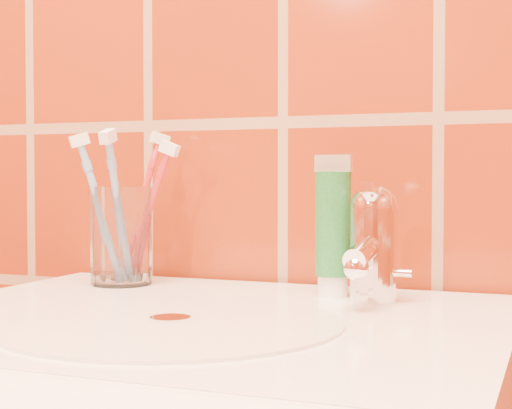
% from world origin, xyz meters
% --- Properties ---
extents(glass_tumbler, '(0.09, 0.09, 0.12)m').
position_xyz_m(glass_tumbler, '(-0.17, 1.11, 0.91)').
color(glass_tumbler, white).
rests_on(glass_tumbler, pedestal_sink).
extents(toothpaste_tube, '(0.04, 0.04, 0.15)m').
position_xyz_m(toothpaste_tube, '(0.09, 1.11, 0.92)').
color(toothpaste_tube, white).
rests_on(toothpaste_tube, pedestal_sink).
extents(faucet, '(0.05, 0.11, 0.12)m').
position_xyz_m(faucet, '(0.14, 1.09, 0.91)').
color(faucet, white).
rests_on(faucet, pedestal_sink).
extents(toothbrush_0, '(0.04, 0.12, 0.20)m').
position_xyz_m(toothbrush_0, '(-0.16, 1.08, 0.94)').
color(toothbrush_0, '#7094C8').
rests_on(toothbrush_0, glass_tumbler).
extents(toothbrush_1, '(0.12, 0.12, 0.20)m').
position_xyz_m(toothbrush_1, '(-0.16, 1.13, 0.94)').
color(toothbrush_1, red).
rests_on(toothbrush_1, glass_tumbler).
extents(toothbrush_2, '(0.09, 0.09, 0.17)m').
position_xyz_m(toothbrush_2, '(-0.14, 1.12, 0.93)').
color(toothbrush_2, '#A82427').
rests_on(toothbrush_2, glass_tumbler).
extents(toothbrush_3, '(0.12, 0.11, 0.19)m').
position_xyz_m(toothbrush_3, '(-0.18, 1.09, 0.94)').
color(toothbrush_3, '#7BA8DC').
rests_on(toothbrush_3, glass_tumbler).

